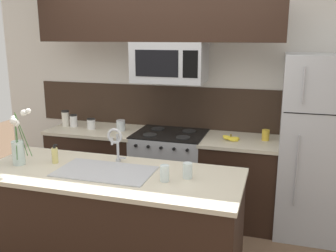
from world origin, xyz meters
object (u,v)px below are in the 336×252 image
object	(u,v)px
storage_jar_tall	(66,118)
dish_soap_bottle	(55,155)
coffee_tin	(266,135)
flower_vase	(18,146)
storage_jar_squat	(121,125)
refrigerator	(323,147)
stove_range	(170,173)
microwave	(169,62)
drinking_glass	(165,173)
banana_bunch	(231,138)
sink_faucet	(116,140)
storage_jar_medium	(74,121)
storage_jar_short	(91,124)
spare_glass	(188,170)

from	to	relation	value
storage_jar_tall	dish_soap_bottle	distance (m)	1.34
coffee_tin	flower_vase	xyz separation A→B (m)	(-1.92, -1.34, 0.10)
dish_soap_bottle	flower_vase	xyz separation A→B (m)	(-0.26, -0.12, 0.09)
storage_jar_squat	refrigerator	bearing A→B (deg)	0.76
stove_range	microwave	bearing A→B (deg)	-89.84
storage_jar_tall	drinking_glass	distance (m)	2.09
drinking_glass	flower_vase	xyz separation A→B (m)	(-1.26, 0.00, 0.10)
refrigerator	drinking_glass	xyz separation A→B (m)	(-1.21, -1.32, 0.08)
stove_range	banana_bunch	size ratio (longest dim) A/B	4.87
refrigerator	storage_jar_tall	world-z (taller)	refrigerator
storage_jar_squat	dish_soap_bottle	distance (m)	1.17
storage_jar_squat	banana_bunch	size ratio (longest dim) A/B	0.63
storage_jar_squat	sink_faucet	bearing A→B (deg)	-68.29
refrigerator	sink_faucet	size ratio (longest dim) A/B	5.84
storage_jar_medium	drinking_glass	world-z (taller)	storage_jar_medium
dish_soap_bottle	microwave	bearing A→B (deg)	60.26
storage_jar_squat	banana_bunch	xyz separation A→B (m)	(1.24, -0.05, -0.04)
stove_range	storage_jar_tall	xyz separation A→B (m)	(-1.29, 0.01, 0.54)
banana_bunch	dish_soap_bottle	bearing A→B (deg)	-139.90
storage_jar_medium	drinking_glass	xyz separation A→B (m)	(1.52, -1.31, -0.01)
microwave	banana_bunch	bearing A→B (deg)	-3.35
storage_jar_tall	coffee_tin	xyz separation A→B (m)	(2.29, 0.04, -0.04)
stove_range	storage_jar_medium	distance (m)	1.29
storage_jar_medium	microwave	bearing A→B (deg)	-1.46
microwave	flower_vase	bearing A→B (deg)	-125.80
storage_jar_tall	sink_faucet	distance (m)	1.54
dish_soap_bottle	refrigerator	bearing A→B (deg)	28.41
storage_jar_medium	banana_bunch	distance (m)	1.85
banana_bunch	drinking_glass	world-z (taller)	drinking_glass
coffee_tin	drinking_glass	size ratio (longest dim) A/B	0.90
storage_jar_medium	storage_jar_squat	bearing A→B (deg)	-1.62
storage_jar_medium	storage_jar_short	size ratio (longest dim) A/B	1.20
sink_faucet	spare_glass	xyz separation A→B (m)	(0.65, -0.15, -0.14)
spare_glass	stove_range	bearing A→B (deg)	112.33
coffee_tin	banana_bunch	bearing A→B (deg)	-161.93
banana_bunch	spare_glass	distance (m)	1.14
banana_bunch	coffee_tin	size ratio (longest dim) A/B	1.73
stove_range	microwave	distance (m)	1.22
coffee_tin	spare_glass	size ratio (longest dim) A/B	0.92
coffee_tin	spare_glass	distance (m)	1.34
spare_glass	storage_jar_short	bearing A→B (deg)	140.78
storage_jar_tall	storage_jar_squat	distance (m)	0.72
storage_jar_medium	coffee_tin	size ratio (longest dim) A/B	1.31
storage_jar_medium	dish_soap_bottle	distance (m)	1.29
storage_jar_squat	spare_glass	size ratio (longest dim) A/B	1.01
stove_range	storage_jar_short	distance (m)	1.06
storage_jar_medium	flower_vase	distance (m)	1.33
coffee_tin	sink_faucet	distance (m)	1.60
storage_jar_squat	banana_bunch	distance (m)	1.24
drinking_glass	flower_vase	bearing A→B (deg)	179.84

